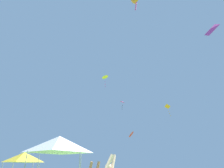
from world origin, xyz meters
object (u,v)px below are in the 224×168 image
at_px(kite_magenta_delta, 122,102).
at_px(kite_orange_diamond, 168,107).
at_px(canopy_tent_white, 59,144).
at_px(canopy_tent_yellow, 24,157).
at_px(kite_magenta_diamond, 211,29).
at_px(kite_yellow_delta, 105,77).
at_px(kite_red_delta, 131,134).

bearing_deg(kite_magenta_delta, kite_orange_diamond, 43.11).
distance_m(canopy_tent_white, canopy_tent_yellow, 7.20).
height_order(kite_magenta_diamond, kite_yellow_delta, kite_yellow_delta).
distance_m(kite_magenta_diamond, kite_magenta_delta, 13.20).
xyz_separation_m(canopy_tent_white, kite_yellow_delta, (4.05, 9.74, 10.30)).
xyz_separation_m(kite_red_delta, kite_orange_diamond, (8.08, 2.01, 5.74)).
distance_m(kite_magenta_delta, kite_yellow_delta, 4.61).
height_order(kite_magenta_delta, kite_red_delta, kite_magenta_delta).
xyz_separation_m(canopy_tent_white, kite_orange_diamond, (17.35, 19.25, 9.29)).
relative_size(kite_magenta_delta, kite_red_delta, 0.82).
bearing_deg(canopy_tent_yellow, canopy_tent_white, -56.43).
bearing_deg(kite_magenta_diamond, kite_red_delta, 98.29).
bearing_deg(kite_orange_diamond, canopy_tent_white, -132.03).
bearing_deg(kite_yellow_delta, kite_orange_diamond, 35.58).
bearing_deg(kite_magenta_diamond, canopy_tent_white, 168.41).
bearing_deg(kite_red_delta, kite_magenta_diamond, -81.71).
height_order(kite_magenta_diamond, kite_red_delta, kite_magenta_diamond).
distance_m(canopy_tent_yellow, kite_magenta_delta, 12.82).
height_order(kite_magenta_diamond, kite_magenta_delta, kite_magenta_diamond).
xyz_separation_m(kite_magenta_diamond, kite_yellow_delta, (-8.10, 12.23, 0.80)).
distance_m(kite_red_delta, kite_yellow_delta, 11.36).
relative_size(kite_red_delta, kite_orange_diamond, 0.66).
bearing_deg(kite_magenta_delta, kite_magenta_diamond, -63.16).
height_order(kite_magenta_delta, kite_orange_diamond, kite_orange_diamond).
height_order(canopy_tent_white, canopy_tent_yellow, canopy_tent_white).
bearing_deg(kite_red_delta, kite_orange_diamond, 13.96).
bearing_deg(canopy_tent_yellow, kite_yellow_delta, 25.12).
distance_m(canopy_tent_white, kite_orange_diamond, 27.53).
xyz_separation_m(canopy_tent_yellow, kite_orange_diamond, (21.32, 13.27, 9.91)).
relative_size(canopy_tent_yellow, kite_yellow_delta, 1.76).
relative_size(canopy_tent_yellow, kite_magenta_diamond, 2.13).
height_order(kite_red_delta, kite_yellow_delta, kite_yellow_delta).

